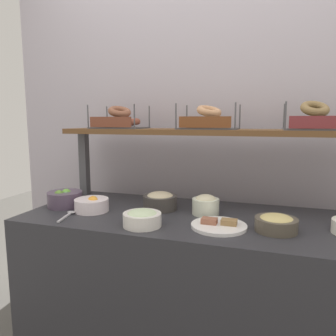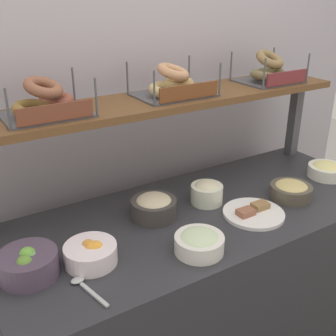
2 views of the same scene
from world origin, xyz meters
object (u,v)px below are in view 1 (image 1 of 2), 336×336
(bowl_tuna_salad, at_px, (160,201))
(serving_spoon_near_plate, at_px, (68,215))
(bowl_fruit_salad, at_px, (92,204))
(bagel_basket_poppy, at_px, (314,120))
(bagel_basket_sesame, at_px, (208,121))
(bowl_potato_salad, at_px, (206,204))
(bowl_hummus, at_px, (276,223))
(bowl_scallion_spread, at_px, (142,218))
(bagel_basket_cinnamon_raisin, at_px, (119,121))
(bowl_veggie_mix, at_px, (65,198))
(serving_plate_white, at_px, (219,225))

(bowl_tuna_salad, distance_m, serving_spoon_near_plate, 0.48)
(bowl_fruit_salad, relative_size, bagel_basket_poppy, 0.61)
(bowl_fruit_salad, bearing_deg, bagel_basket_sesame, 32.67)
(bowl_potato_salad, bearing_deg, bowl_hummus, -24.75)
(bowl_potato_salad, bearing_deg, bowl_tuna_salad, 176.68)
(bowl_fruit_salad, distance_m, bowl_tuna_salad, 0.36)
(bowl_scallion_spread, height_order, bagel_basket_cinnamon_raisin, bagel_basket_cinnamon_raisin)
(bagel_basket_poppy, bearing_deg, bowl_scallion_spread, -147.02)
(bowl_hummus, xyz_separation_m, bowl_scallion_spread, (-0.58, -0.12, 0.00))
(bowl_potato_salad, height_order, bagel_basket_sesame, bagel_basket_sesame)
(bowl_fruit_salad, relative_size, bowl_veggie_mix, 0.93)
(bagel_basket_sesame, bearing_deg, bowl_veggie_mix, -157.28)
(bowl_hummus, xyz_separation_m, bagel_basket_cinnamon_raisin, (-0.93, 0.37, 0.44))
(bagel_basket_cinnamon_raisin, bearing_deg, bowl_scallion_spread, -54.15)
(bowl_hummus, bearing_deg, bowl_tuna_salad, 163.83)
(serving_plate_white, height_order, bagel_basket_poppy, bagel_basket_poppy)
(bowl_tuna_salad, distance_m, bagel_basket_sesame, 0.52)
(bowl_hummus, xyz_separation_m, serving_plate_white, (-0.24, -0.03, -0.03))
(bagel_basket_cinnamon_raisin, bearing_deg, bowl_tuna_salad, -30.07)
(bowl_scallion_spread, bearing_deg, bagel_basket_poppy, 32.98)
(bowl_fruit_salad, relative_size, serving_spoon_near_plate, 1.03)
(bowl_fruit_salad, xyz_separation_m, bagel_basket_poppy, (1.09, 0.34, 0.44))
(bowl_fruit_salad, relative_size, bagel_basket_cinnamon_raisin, 0.58)
(bowl_veggie_mix, relative_size, serving_plate_white, 0.76)
(bowl_veggie_mix, bearing_deg, serving_plate_white, -5.98)
(bagel_basket_cinnamon_raisin, xyz_separation_m, bagel_basket_sesame, (0.55, 0.01, -0.00))
(bowl_tuna_salad, xyz_separation_m, bagel_basket_sesame, (0.22, 0.20, 0.43))
(bowl_scallion_spread, bearing_deg, bowl_fruit_salad, 158.00)
(bowl_potato_salad, distance_m, bagel_basket_sesame, 0.48)
(bowl_veggie_mix, distance_m, bagel_basket_cinnamon_raisin, 0.56)
(bowl_tuna_salad, bearing_deg, bagel_basket_sesame, 42.84)
(serving_spoon_near_plate, xyz_separation_m, bagel_basket_poppy, (1.16, 0.46, 0.47))
(serving_plate_white, xyz_separation_m, bagel_basket_sesame, (-0.14, 0.40, 0.47))
(bowl_tuna_salad, xyz_separation_m, bagel_basket_cinnamon_raisin, (-0.33, 0.19, 0.43))
(bowl_scallion_spread, bearing_deg, bowl_potato_salad, 49.35)
(bowl_potato_salad, height_order, bowl_veggie_mix, bowl_potato_salad)
(bowl_scallion_spread, xyz_separation_m, serving_spoon_near_plate, (-0.42, 0.03, -0.03))
(bowl_potato_salad, relative_size, bagel_basket_sesame, 0.42)
(bowl_hummus, relative_size, bowl_tuna_salad, 0.99)
(bowl_fruit_salad, height_order, bowl_veggie_mix, bowl_veggie_mix)
(bagel_basket_poppy, bearing_deg, bowl_hummus, -113.98)
(bowl_scallion_spread, distance_m, bagel_basket_poppy, 0.99)
(bagel_basket_cinnamon_raisin, bearing_deg, serving_spoon_near_plate, -98.35)
(bowl_potato_salad, xyz_separation_m, bagel_basket_poppy, (0.51, 0.21, 0.43))
(bowl_potato_salad, distance_m, bagel_basket_cinnamon_raisin, 0.75)
(serving_spoon_near_plate, distance_m, bagel_basket_sesame, 0.90)
(bowl_potato_salad, xyz_separation_m, serving_spoon_near_plate, (-0.65, -0.25, -0.04))
(bowl_veggie_mix, bearing_deg, bagel_basket_poppy, 13.19)
(bowl_fruit_salad, xyz_separation_m, bowl_tuna_salad, (0.33, 0.15, 0.01))
(bowl_fruit_salad, height_order, bowl_scallion_spread, bowl_fruit_salad)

